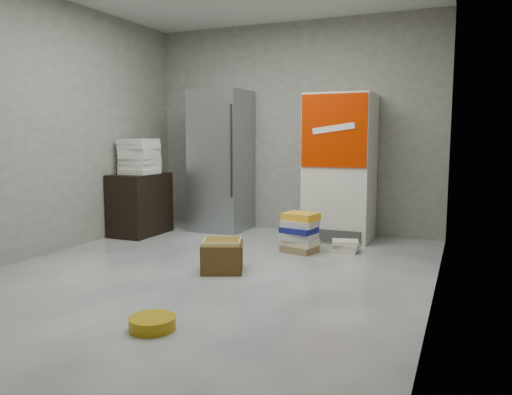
{
  "coord_description": "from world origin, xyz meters",
  "views": [
    {
      "loc": [
        2.21,
        -3.98,
        1.28
      ],
      "look_at": [
        0.22,
        0.7,
        0.66
      ],
      "focal_mm": 35.0,
      "sensor_mm": 36.0,
      "label": 1
    }
  ],
  "objects_px": {
    "wood_shelf": "(140,204)",
    "cardboard_box": "(222,258)",
    "steel_fridge": "(222,161)",
    "coke_cooler": "(340,167)",
    "phonebook_stack_main": "(300,233)"
  },
  "relations": [
    {
      "from": "wood_shelf",
      "to": "cardboard_box",
      "type": "xyz_separation_m",
      "value": [
        1.82,
        -1.21,
        -0.27
      ]
    },
    {
      "from": "steel_fridge",
      "to": "wood_shelf",
      "type": "xyz_separation_m",
      "value": [
        -0.83,
        -0.73,
        -0.55
      ]
    },
    {
      "from": "coke_cooler",
      "to": "cardboard_box",
      "type": "distance_m",
      "value": 2.19
    },
    {
      "from": "steel_fridge",
      "to": "coke_cooler",
      "type": "distance_m",
      "value": 1.65
    },
    {
      "from": "cardboard_box",
      "to": "wood_shelf",
      "type": "bearing_deg",
      "value": 123.49
    },
    {
      "from": "steel_fridge",
      "to": "cardboard_box",
      "type": "height_order",
      "value": "steel_fridge"
    },
    {
      "from": "steel_fridge",
      "to": "wood_shelf",
      "type": "bearing_deg",
      "value": -138.69
    },
    {
      "from": "coke_cooler",
      "to": "wood_shelf",
      "type": "distance_m",
      "value": 2.63
    },
    {
      "from": "coke_cooler",
      "to": "phonebook_stack_main",
      "type": "height_order",
      "value": "coke_cooler"
    },
    {
      "from": "coke_cooler",
      "to": "wood_shelf",
      "type": "relative_size",
      "value": 2.25
    },
    {
      "from": "steel_fridge",
      "to": "coke_cooler",
      "type": "bearing_deg",
      "value": -0.18
    },
    {
      "from": "phonebook_stack_main",
      "to": "cardboard_box",
      "type": "height_order",
      "value": "phonebook_stack_main"
    },
    {
      "from": "steel_fridge",
      "to": "wood_shelf",
      "type": "height_order",
      "value": "steel_fridge"
    },
    {
      "from": "coke_cooler",
      "to": "phonebook_stack_main",
      "type": "relative_size",
      "value": 4.07
    },
    {
      "from": "phonebook_stack_main",
      "to": "cardboard_box",
      "type": "distance_m",
      "value": 1.14
    }
  ]
}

